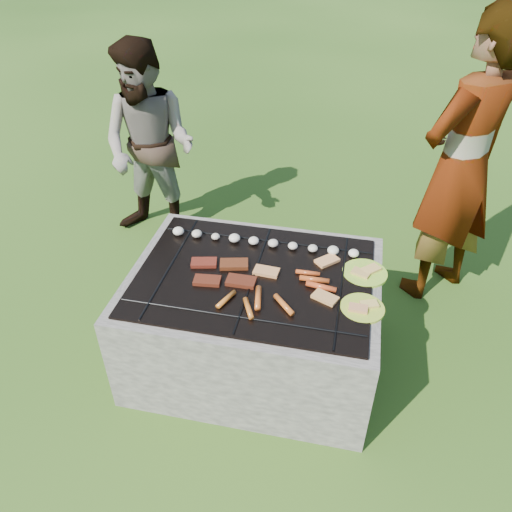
{
  "coord_description": "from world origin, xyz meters",
  "views": [
    {
      "loc": [
        0.44,
        -1.96,
        2.23
      ],
      "look_at": [
        0.0,
        0.05,
        0.7
      ],
      "focal_mm": 35.0,
      "sensor_mm": 36.0,
      "label": 1
    }
  ],
  "objects_px": {
    "fire_pit": "(254,321)",
    "plate_far": "(365,273)",
    "cook": "(461,167)",
    "plate_near": "(362,308)",
    "bystander": "(150,147)"
  },
  "relations": [
    {
      "from": "plate_near",
      "to": "bystander",
      "type": "height_order",
      "value": "bystander"
    },
    {
      "from": "cook",
      "to": "bystander",
      "type": "distance_m",
      "value": 2.08
    },
    {
      "from": "fire_pit",
      "to": "plate_far",
      "type": "relative_size",
      "value": 4.71
    },
    {
      "from": "plate_far",
      "to": "cook",
      "type": "bearing_deg",
      "value": 56.8
    },
    {
      "from": "fire_pit",
      "to": "bystander",
      "type": "bearing_deg",
      "value": 131.95
    },
    {
      "from": "fire_pit",
      "to": "plate_far",
      "type": "xyz_separation_m",
      "value": [
        0.56,
        0.15,
        0.33
      ]
    },
    {
      "from": "plate_far",
      "to": "plate_near",
      "type": "distance_m",
      "value": 0.28
    },
    {
      "from": "plate_far",
      "to": "cook",
      "type": "xyz_separation_m",
      "value": [
        0.49,
        0.75,
        0.29
      ]
    },
    {
      "from": "plate_far",
      "to": "plate_near",
      "type": "height_order",
      "value": "plate_far"
    },
    {
      "from": "fire_pit",
      "to": "bystander",
      "type": "height_order",
      "value": "bystander"
    },
    {
      "from": "fire_pit",
      "to": "cook",
      "type": "height_order",
      "value": "cook"
    },
    {
      "from": "plate_near",
      "to": "cook",
      "type": "distance_m",
      "value": 1.18
    },
    {
      "from": "fire_pit",
      "to": "bystander",
      "type": "relative_size",
      "value": 0.89
    },
    {
      "from": "plate_far",
      "to": "plate_near",
      "type": "bearing_deg",
      "value": -90.14
    },
    {
      "from": "cook",
      "to": "bystander",
      "type": "height_order",
      "value": "cook"
    }
  ]
}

